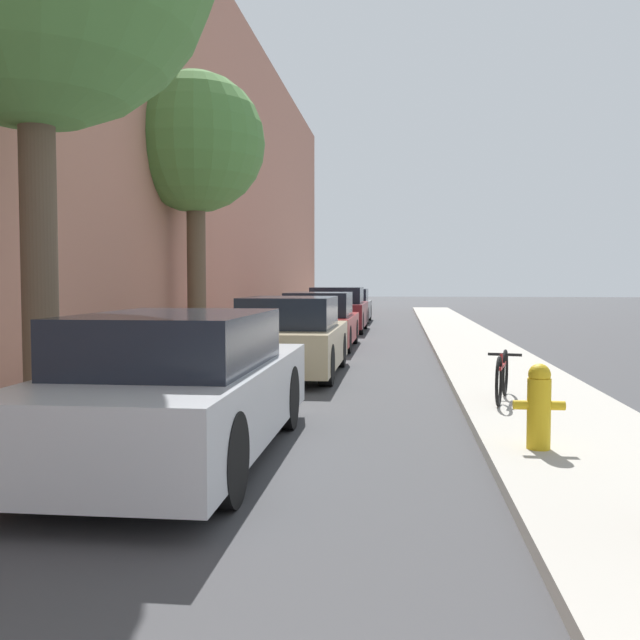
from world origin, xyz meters
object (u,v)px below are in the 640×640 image
at_px(street_tree_far, 195,145).
at_px(bicycle, 502,376).
at_px(parked_car_red, 320,322).
at_px(parked_car_grey, 348,306).
at_px(parked_car_champagne, 291,338).
at_px(parked_car_maroon, 338,310).
at_px(parked_car_silver, 181,388).
at_px(fire_hydrant, 539,405).

bearing_deg(street_tree_far, bicycle, -45.50).
height_order(parked_car_red, street_tree_far, street_tree_far).
xyz_separation_m(parked_car_red, parked_car_grey, (-0.11, 11.19, -0.01)).
bearing_deg(parked_car_grey, parked_car_red, -89.42).
distance_m(parked_car_champagne, parked_car_maroon, 10.92).
xyz_separation_m(parked_car_silver, parked_car_grey, (-0.06, 22.24, -0.02)).
bearing_deg(fire_hydrant, parked_car_red, 106.65).
distance_m(parked_car_maroon, bicycle, 14.32).
relative_size(parked_car_red, bicycle, 2.76).
bearing_deg(parked_car_maroon, parked_car_grey, 90.65).
xyz_separation_m(parked_car_red, parked_car_maroon, (-0.05, 5.79, 0.05)).
xyz_separation_m(parked_car_red, fire_hydrant, (3.23, -10.79, -0.12)).
relative_size(parked_car_silver, fire_hydrant, 5.70).
bearing_deg(parked_car_maroon, parked_car_champagne, -89.39).
bearing_deg(parked_car_maroon, parked_car_red, -89.48).
bearing_deg(fire_hydrant, parked_car_grey, 98.64).
distance_m(street_tree_far, bicycle, 9.14).
distance_m(parked_car_silver, parked_car_champagne, 5.92).
xyz_separation_m(parked_car_red, bicycle, (3.27, -8.14, -0.21)).
bearing_deg(parked_car_maroon, street_tree_far, -106.38).
height_order(parked_car_maroon, parked_car_grey, parked_car_maroon).
relative_size(parked_car_champagne, street_tree_far, 0.66).
distance_m(parked_car_grey, street_tree_far, 14.27).
height_order(parked_car_silver, fire_hydrant, parked_car_silver).
distance_m(parked_car_red, bicycle, 8.77).
bearing_deg(bicycle, parked_car_red, 124.77).
distance_m(parked_car_silver, bicycle, 4.43).
bearing_deg(parked_car_champagne, fire_hydrant, -60.80).
relative_size(parked_car_red, street_tree_far, 0.68).
height_order(parked_car_maroon, bicycle, parked_car_maroon).
distance_m(parked_car_silver, parked_car_maroon, 16.84).
bearing_deg(parked_car_red, street_tree_far, -136.36).
bearing_deg(fire_hydrant, parked_car_champagne, 119.20).
height_order(parked_car_champagne, fire_hydrant, parked_car_champagne).
bearing_deg(parked_car_maroon, fire_hydrant, -78.81).
bearing_deg(street_tree_far, parked_car_grey, 80.24).
xyz_separation_m(parked_car_silver, parked_car_champagne, (0.12, 5.92, -0.01)).
distance_m(parked_car_red, parked_car_grey, 11.19).
bearing_deg(bicycle, parked_car_maroon, 116.29).
xyz_separation_m(parked_car_maroon, bicycle, (3.32, -13.93, -0.26)).
bearing_deg(parked_car_grey, parked_car_champagne, -89.38).
bearing_deg(fire_hydrant, street_tree_far, 123.80).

